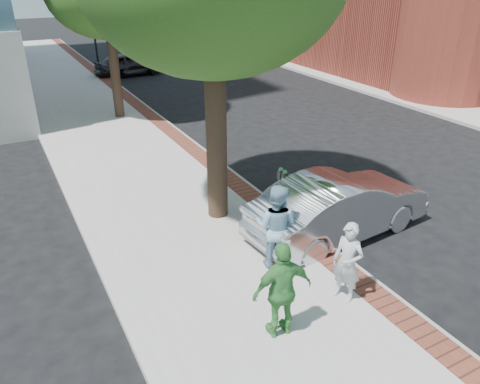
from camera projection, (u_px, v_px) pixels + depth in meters
ground at (275, 247)px, 11.23m from camera, size 120.00×120.00×0.00m
sidewalk at (123, 150)px, 16.91m from camera, size 5.00×60.00×0.15m
brick_strip at (179, 138)px, 17.80m from camera, size 0.60×60.00×0.01m
curb at (188, 139)px, 17.99m from camera, size 0.10×60.00×0.15m
sidewalk_far at (434, 97)px, 23.70m from camera, size 5.00×60.00×0.15m
signal_near at (95, 36)px, 28.07m from camera, size 0.70×0.15×3.80m
signal_far at (261, 25)px, 32.99m from camera, size 0.70×0.15×3.80m
parking_meter at (282, 184)px, 11.58m from camera, size 0.12×0.32×1.47m
person_gray at (347, 262)px, 8.93m from camera, size 0.59×0.71×1.66m
person_officer at (276, 227)px, 9.90m from camera, size 1.17×1.17×1.92m
person_green at (282, 290)px, 8.01m from camera, size 1.14×0.58×1.87m
sedan_silver at (340, 206)px, 11.42m from camera, size 4.96×2.13×1.59m
bg_car at (129, 64)px, 28.30m from camera, size 4.15×1.94×1.37m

